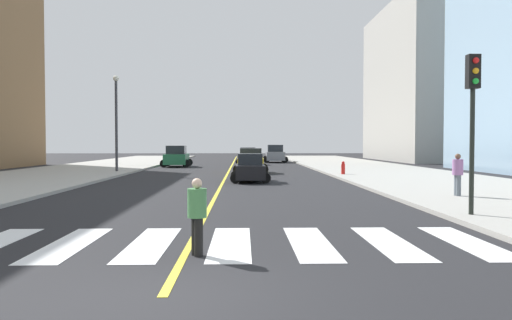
# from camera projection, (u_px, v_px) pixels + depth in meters

# --- Properties ---
(ground_plane) EXTENTS (220.00, 220.00, 0.00)m
(ground_plane) POSITION_uv_depth(u_px,v_px,m) (162.00, 298.00, 7.38)
(ground_plane) COLOR black
(sidewalk_kerb_east) EXTENTS (10.00, 120.00, 0.15)m
(sidewalk_kerb_east) POSITION_uv_depth(u_px,v_px,m) (444.00, 183.00, 27.67)
(sidewalk_kerb_east) COLOR #9E9B93
(sidewalk_kerb_east) RESTS_ON ground
(crosswalk_paint) EXTENTS (13.50, 4.00, 0.01)m
(crosswalk_paint) POSITION_uv_depth(u_px,v_px,m) (191.00, 243.00, 11.38)
(crosswalk_paint) COLOR silver
(crosswalk_paint) RESTS_ON ground
(lane_divider_paint) EXTENTS (0.16, 80.00, 0.01)m
(lane_divider_paint) POSITION_uv_depth(u_px,v_px,m) (231.00, 167.00, 47.35)
(lane_divider_paint) COLOR yellow
(lane_divider_paint) RESTS_ON ground
(parking_garage_concrete) EXTENTS (18.00, 24.00, 20.34)m
(parking_garage_concrete) POSITION_uv_depth(u_px,v_px,m) (452.00, 84.00, 67.08)
(parking_garage_concrete) COLOR #9E9B93
(parking_garage_concrete) RESTS_ON ground
(car_gray_nearest) EXTENTS (2.98, 4.73, 2.10)m
(car_gray_nearest) POSITION_uv_depth(u_px,v_px,m) (275.00, 154.00, 60.18)
(car_gray_nearest) COLOR slate
(car_gray_nearest) RESTS_ON ground
(car_black_second) EXTENTS (2.34, 3.73, 1.66)m
(car_black_second) POSITION_uv_depth(u_px,v_px,m) (250.00, 169.00, 29.69)
(car_black_second) COLOR black
(car_black_second) RESTS_ON ground
(car_yellow_third) EXTENTS (2.72, 4.29, 1.89)m
(car_yellow_third) POSITION_uv_depth(u_px,v_px,m) (251.00, 161.00, 38.68)
(car_yellow_third) COLOR gold
(car_yellow_third) RESTS_ON ground
(car_silver_fourth) EXTENTS (2.62, 4.14, 1.83)m
(car_silver_fourth) POSITION_uv_depth(u_px,v_px,m) (248.00, 157.00, 53.91)
(car_silver_fourth) COLOR #B7B7BC
(car_silver_fourth) RESTS_ON ground
(car_green_fifth) EXTENTS (2.92, 4.63, 2.05)m
(car_green_fifth) POSITION_uv_depth(u_px,v_px,m) (177.00, 157.00, 48.93)
(car_green_fifth) COLOR #236B42
(car_green_fifth) RESTS_ON ground
(traffic_light_near_corner) EXTENTS (0.36, 0.41, 4.73)m
(traffic_light_near_corner) POSITION_uv_depth(u_px,v_px,m) (473.00, 102.00, 14.87)
(traffic_light_near_corner) COLOR black
(traffic_light_near_corner) RESTS_ON sidewalk_kerb_east
(pedestrian_crossing) EXTENTS (0.39, 0.39, 1.56)m
(pedestrian_crossing) POSITION_uv_depth(u_px,v_px,m) (197.00, 213.00, 10.11)
(pedestrian_crossing) COLOR black
(pedestrian_crossing) RESTS_ON ground
(pedestrian_waiting_east) EXTENTS (0.42, 0.42, 1.70)m
(pedestrian_waiting_east) POSITION_uv_depth(u_px,v_px,m) (458.00, 173.00, 20.30)
(pedestrian_waiting_east) COLOR slate
(pedestrian_waiting_east) RESTS_ON sidewalk_kerb_east
(fire_hydrant) EXTENTS (0.26, 0.26, 0.89)m
(fire_hydrant) POSITION_uv_depth(u_px,v_px,m) (343.00, 168.00, 34.67)
(fire_hydrant) COLOR red
(fire_hydrant) RESTS_ON sidewalk_kerb_east
(street_lamp) EXTENTS (0.44, 0.44, 7.28)m
(street_lamp) POSITION_uv_depth(u_px,v_px,m) (116.00, 115.00, 38.40)
(street_lamp) COLOR #38383D
(street_lamp) RESTS_ON sidewalk_kerb_west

